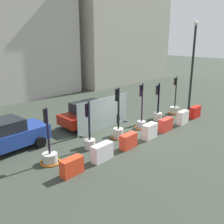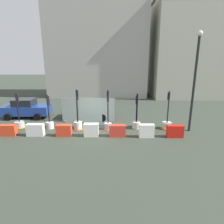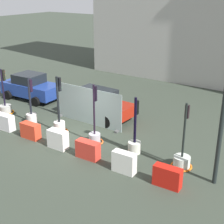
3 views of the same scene
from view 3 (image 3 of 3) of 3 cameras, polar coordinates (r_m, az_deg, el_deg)
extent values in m
plane|color=#343C31|center=(16.70, -6.55, -4.57)|extent=(120.00, 120.00, 0.00)
cylinder|color=#B1B1AB|center=(20.76, -17.94, 0.46)|extent=(0.71, 0.71, 0.48)
cylinder|color=black|center=(20.34, -18.36, 4.04)|extent=(0.10, 0.10, 2.23)
cube|color=black|center=(20.22, -18.31, 6.05)|extent=(0.17, 0.16, 0.66)
sphere|color=red|center=(20.22, -18.17, 6.71)|extent=(0.10, 0.10, 0.10)
sphere|color=orange|center=(20.27, -18.09, 6.11)|extent=(0.10, 0.10, 0.10)
sphere|color=green|center=(20.32, -18.02, 5.51)|extent=(0.10, 0.10, 0.10)
torus|color=orange|center=(20.83, -17.88, -0.05)|extent=(0.98, 0.98, 0.07)
cylinder|color=silver|center=(18.94, -13.72, -1.03)|extent=(0.58, 0.58, 0.51)
cylinder|color=black|center=(18.50, -14.07, 2.69)|extent=(0.11, 0.11, 2.09)
cube|color=black|center=(18.44, -13.95, 4.44)|extent=(0.18, 0.17, 0.69)
sphere|color=red|center=(18.44, -13.82, 5.20)|extent=(0.10, 0.10, 0.10)
sphere|color=orange|center=(18.50, -13.76, 4.52)|extent=(0.10, 0.10, 0.10)
sphere|color=green|center=(18.57, -13.70, 3.84)|extent=(0.10, 0.10, 0.10)
cylinder|color=silver|center=(17.42, -9.06, -2.55)|extent=(0.58, 0.58, 0.57)
cylinder|color=black|center=(16.88, -9.35, 2.10)|extent=(0.12, 0.12, 2.43)
cube|color=black|center=(16.74, -9.17, 4.75)|extent=(0.18, 0.16, 0.70)
sphere|color=red|center=(16.73, -8.99, 5.59)|extent=(0.11, 0.11, 0.11)
sphere|color=orange|center=(16.80, -8.94, 4.83)|extent=(0.11, 0.11, 0.11)
sphere|color=green|center=(16.86, -8.90, 4.06)|extent=(0.11, 0.11, 0.11)
torus|color=orange|center=(17.52, -9.01, -3.31)|extent=(0.87, 0.87, 0.06)
cylinder|color=#AEA9B1|center=(16.12, -3.03, -4.52)|extent=(0.57, 0.57, 0.47)
cylinder|color=black|center=(15.54, -3.13, 0.39)|extent=(0.09, 0.09, 2.48)
cube|color=black|center=(15.38, -2.95, 3.17)|extent=(0.15, 0.15, 0.72)
sphere|color=red|center=(15.37, -2.80, 4.10)|extent=(0.09, 0.09, 0.09)
sphere|color=orange|center=(15.44, -2.79, 3.25)|extent=(0.09, 0.09, 0.09)
sphere|color=green|center=(15.52, -2.77, 2.41)|extent=(0.09, 0.09, 0.09)
torus|color=orange|center=(16.21, -3.01, -5.15)|extent=(0.86, 0.86, 0.07)
cylinder|color=beige|center=(15.19, 3.90, -6.11)|extent=(0.60, 0.60, 0.53)
cylinder|color=black|center=(14.62, 4.03, -1.46)|extent=(0.12, 0.12, 2.14)
cube|color=black|center=(14.53, 4.28, 0.79)|extent=(0.16, 0.17, 0.64)
sphere|color=red|center=(14.54, 4.43, 1.69)|extent=(0.09, 0.09, 0.09)
sphere|color=orange|center=(14.61, 4.40, 0.90)|extent=(0.09, 0.09, 0.09)
sphere|color=green|center=(14.69, 4.38, 0.11)|extent=(0.09, 0.09, 0.09)
cylinder|color=silver|center=(14.33, 11.95, -8.43)|extent=(0.71, 0.71, 0.50)
cylinder|color=black|center=(13.69, 12.40, -3.18)|extent=(0.09, 0.09, 2.38)
cube|color=black|center=(13.48, 12.86, 0.06)|extent=(0.17, 0.14, 0.55)
sphere|color=red|center=(13.49, 13.07, 0.89)|extent=(0.10, 0.10, 0.10)
sphere|color=orange|center=(13.55, 13.00, 0.16)|extent=(0.10, 0.10, 0.10)
sphere|color=green|center=(13.62, 12.94, -0.56)|extent=(0.10, 0.10, 0.10)
torus|color=orange|center=(14.43, 11.89, -9.14)|extent=(0.92, 0.92, 0.08)
cube|color=silver|center=(18.38, -18.09, -1.63)|extent=(1.16, 0.47, 0.84)
cube|color=red|center=(16.98, -13.91, -3.17)|extent=(1.04, 0.47, 0.79)
cube|color=white|center=(15.69, -9.34, -4.67)|extent=(0.99, 0.48, 0.90)
cube|color=red|center=(14.68, -4.19, -6.53)|extent=(1.11, 0.47, 0.81)
cube|color=white|center=(13.59, 2.10, -8.69)|extent=(1.00, 0.42, 0.90)
cube|color=red|center=(12.89, 9.56, -10.98)|extent=(1.10, 0.44, 0.83)
cube|color=maroon|center=(19.07, -2.45, 1.04)|extent=(4.35, 1.94, 0.64)
cube|color=black|center=(18.95, -2.86, 2.97)|extent=(2.27, 1.64, 0.66)
cylinder|color=black|center=(19.35, -7.24, 0.18)|extent=(0.69, 0.31, 0.68)
cylinder|color=black|center=(20.65, -3.67, 1.68)|extent=(0.69, 0.31, 0.68)
cylinder|color=black|center=(17.73, -0.99, -1.64)|extent=(0.69, 0.31, 0.68)
cylinder|color=black|center=(19.14, 2.42, 0.11)|extent=(0.69, 0.31, 0.68)
cube|color=navy|center=(22.80, -13.75, 3.94)|extent=(4.17, 1.96, 0.80)
cube|color=black|center=(22.71, -14.17, 5.68)|extent=(1.80, 1.65, 0.60)
cylinder|color=black|center=(22.72, -9.70, 3.15)|extent=(0.61, 0.30, 0.60)
cylinder|color=black|center=(21.42, -13.03, 1.78)|extent=(0.61, 0.30, 0.60)
cylinder|color=black|center=(24.42, -14.22, 4.06)|extent=(0.61, 0.30, 0.60)
cylinder|color=black|center=(23.21, -17.54, 2.83)|extent=(0.61, 0.30, 0.60)
cylinder|color=black|center=(12.33, 18.85, 1.34)|extent=(0.17, 0.17, 6.54)
cube|color=#8EA29E|center=(18.03, -4.20, 1.04)|extent=(4.40, 0.04, 2.05)
cube|color=#4C4C4C|center=(19.59, -8.69, -0.53)|extent=(0.16, 0.50, 0.10)
cube|color=#4C4C4C|center=(17.33, 1.05, -3.25)|extent=(0.16, 0.50, 0.10)
camera|label=1|loc=(21.64, -51.39, 9.61)|focal=40.94mm
camera|label=2|loc=(8.72, -64.08, -6.46)|focal=29.99mm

